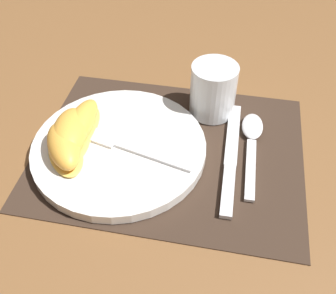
% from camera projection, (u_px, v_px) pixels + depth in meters
% --- Properties ---
extents(ground_plane, '(3.00, 3.00, 0.00)m').
position_uv_depth(ground_plane, '(169.00, 151.00, 0.61)').
color(ground_plane, brown).
extents(placemat, '(0.40, 0.31, 0.00)m').
position_uv_depth(placemat, '(169.00, 150.00, 0.60)').
color(placemat, '#38281E').
rests_on(placemat, ground_plane).
extents(plate, '(0.26, 0.26, 0.02)m').
position_uv_depth(plate, '(119.00, 148.00, 0.59)').
color(plate, white).
rests_on(plate, placemat).
extents(juice_glass, '(0.07, 0.07, 0.09)m').
position_uv_depth(juice_glass, '(213.00, 93.00, 0.64)').
color(juice_glass, silver).
rests_on(juice_glass, placemat).
extents(knife, '(0.02, 0.23, 0.01)m').
position_uv_depth(knife, '(231.00, 158.00, 0.59)').
color(knife, silver).
rests_on(knife, placemat).
extents(spoon, '(0.03, 0.18, 0.01)m').
position_uv_depth(spoon, '(252.00, 137.00, 0.61)').
color(spoon, silver).
rests_on(spoon, placemat).
extents(fork, '(0.20, 0.07, 0.00)m').
position_uv_depth(fork, '(121.00, 144.00, 0.58)').
color(fork, silver).
rests_on(fork, plate).
extents(citrus_wedge_0, '(0.05, 0.13, 0.04)m').
position_uv_depth(citrus_wedge_0, '(79.00, 127.00, 0.59)').
color(citrus_wedge_0, '#F7C656').
rests_on(citrus_wedge_0, plate).
extents(citrus_wedge_1, '(0.08, 0.12, 0.04)m').
position_uv_depth(citrus_wedge_1, '(70.00, 134.00, 0.58)').
color(citrus_wedge_1, '#F7C656').
rests_on(citrus_wedge_1, plate).
extents(citrus_wedge_2, '(0.09, 0.11, 0.04)m').
position_uv_depth(citrus_wedge_2, '(64.00, 147.00, 0.56)').
color(citrus_wedge_2, '#F7C656').
rests_on(citrus_wedge_2, plate).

